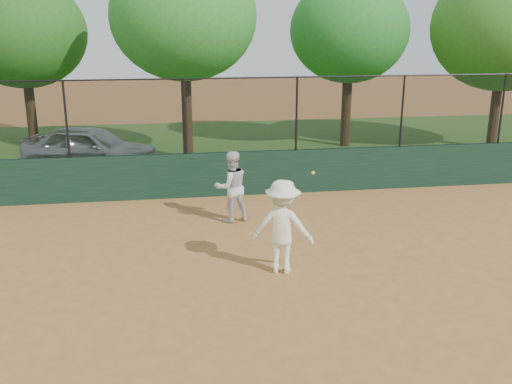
{
  "coord_description": "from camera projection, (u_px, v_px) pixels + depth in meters",
  "views": [
    {
      "loc": [
        -0.94,
        -8.98,
        4.59
      ],
      "look_at": [
        0.8,
        2.2,
        1.2
      ],
      "focal_mm": 40.0,
      "sensor_mm": 36.0,
      "label": 1
    }
  ],
  "objects": [
    {
      "name": "grass_strip",
      "position": [
        195.0,
        149.0,
        21.31
      ],
      "size": [
        36.0,
        12.0,
        0.01
      ],
      "primitive_type": "cube",
      "color": "#2C561B",
      "rests_on": "ground"
    },
    {
      "name": "tree_1",
      "position": [
        22.0,
        33.0,
        20.41
      ],
      "size": [
        4.57,
        4.16,
        6.19
      ],
      "color": "#3F2915",
      "rests_on": "ground"
    },
    {
      "name": "tree_3",
      "position": [
        350.0,
        31.0,
        20.75
      ],
      "size": [
        4.39,
        3.99,
        6.17
      ],
      "color": "#3F2815",
      "rests_on": "ground"
    },
    {
      "name": "fence_assembly",
      "position": [
        203.0,
        115.0,
        14.98
      ],
      "size": [
        26.0,
        0.06,
        2.0
      ],
      "color": "black",
      "rests_on": "back_wall"
    },
    {
      "name": "parked_car",
      "position": [
        90.0,
        148.0,
        18.13
      ],
      "size": [
        4.56,
        2.95,
        1.45
      ],
      "primitive_type": "imported",
      "rotation": [
        0.0,
        0.0,
        1.25
      ],
      "color": "#9EA3A7",
      "rests_on": "ground"
    },
    {
      "name": "tree_2",
      "position": [
        184.0,
        17.0,
        18.6
      ],
      "size": [
        4.83,
        4.39,
        6.83
      ],
      "color": "#452D18",
      "rests_on": "ground"
    },
    {
      "name": "player_second",
      "position": [
        231.0,
        187.0,
        13.43
      ],
      "size": [
        0.97,
        0.84,
        1.71
      ],
      "primitive_type": "imported",
      "rotation": [
        0.0,
        0.0,
        3.4
      ],
      "color": "silver",
      "rests_on": "ground"
    },
    {
      "name": "back_wall",
      "position": [
        205.0,
        175.0,
        15.46
      ],
      "size": [
        26.0,
        0.2,
        1.2
      ],
      "primitive_type": "cube",
      "color": "#173423",
      "rests_on": "ground"
    },
    {
      "name": "player_main",
      "position": [
        283.0,
        227.0,
        10.66
      ],
      "size": [
        1.33,
        1.05,
        2.06
      ],
      "color": "white",
      "rests_on": "ground"
    },
    {
      "name": "tree_4",
      "position": [
        505.0,
        27.0,
        20.36
      ],
      "size": [
        5.29,
        4.81,
        6.7
      ],
      "color": "#482D19",
      "rests_on": "ground"
    },
    {
      "name": "ground",
      "position": [
        230.0,
        295.0,
        9.95
      ],
      "size": [
        80.0,
        80.0,
        0.0
      ],
      "primitive_type": "plane",
      "color": "#B07139",
      "rests_on": "ground"
    }
  ]
}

